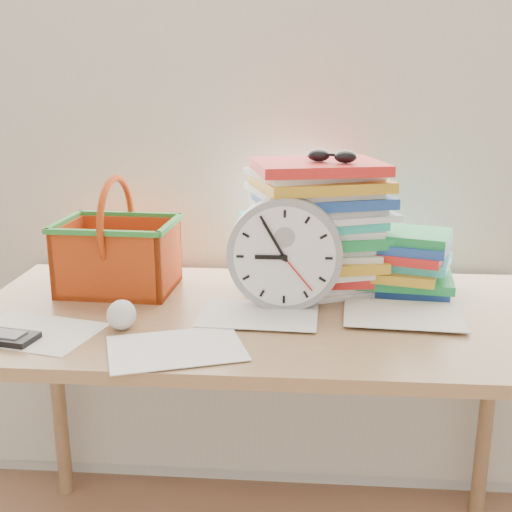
# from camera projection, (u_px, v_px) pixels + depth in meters

# --- Properties ---
(curtain) EXTENTS (2.40, 0.01, 2.50)m
(curtain) POSITION_uv_depth(u_px,v_px,m) (270.00, 75.00, 1.76)
(curtain) COLOR silver
(curtain) RESTS_ON room_shell
(desk) EXTENTS (1.40, 0.70, 0.75)m
(desk) POSITION_uv_depth(u_px,v_px,m) (260.00, 340.00, 1.56)
(desk) COLOR olive
(desk) RESTS_ON ground
(paper_stack) EXTENTS (0.42, 0.38, 0.34)m
(paper_stack) POSITION_uv_depth(u_px,v_px,m) (317.00, 227.00, 1.66)
(paper_stack) COLOR white
(paper_stack) RESTS_ON desk
(clock) EXTENTS (0.27, 0.05, 0.27)m
(clock) POSITION_uv_depth(u_px,v_px,m) (285.00, 254.00, 1.53)
(clock) COLOR #949495
(clock) RESTS_ON desk
(sunglasses) EXTENTS (0.17, 0.16, 0.03)m
(sunglasses) POSITION_uv_depth(u_px,v_px,m) (332.00, 156.00, 1.58)
(sunglasses) COLOR black
(sunglasses) RESTS_ON paper_stack
(book_stack) EXTENTS (0.32, 0.27, 0.16)m
(book_stack) POSITION_uv_depth(u_px,v_px,m) (398.00, 261.00, 1.67)
(book_stack) COLOR white
(book_stack) RESTS_ON desk
(basket) EXTENTS (0.31, 0.24, 0.30)m
(basket) POSITION_uv_depth(u_px,v_px,m) (117.00, 235.00, 1.67)
(basket) COLOR #D34A14
(basket) RESTS_ON desk
(crumpled_ball) EXTENTS (0.07, 0.07, 0.07)m
(crumpled_ball) POSITION_uv_depth(u_px,v_px,m) (121.00, 315.00, 1.43)
(crumpled_ball) COLOR silver
(crumpled_ball) RESTS_ON desk
(calculator) EXTENTS (0.16, 0.10, 0.02)m
(calculator) POSITION_uv_depth(u_px,v_px,m) (1.00, 337.00, 1.37)
(calculator) COLOR black
(calculator) RESTS_ON desk
(scattered_papers) EXTENTS (1.26, 0.42, 0.02)m
(scattered_papers) POSITION_uv_depth(u_px,v_px,m) (260.00, 309.00, 1.54)
(scattered_papers) COLOR white
(scattered_papers) RESTS_ON desk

